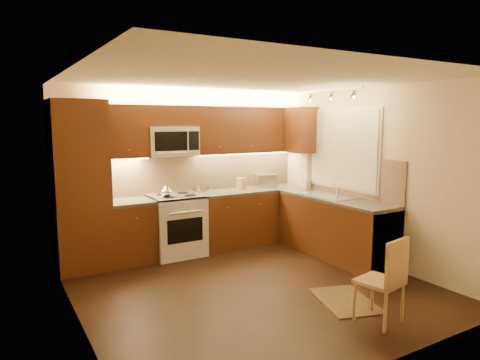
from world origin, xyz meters
TOP-DOWN VIEW (x-y plane):
  - floor at (0.00, 0.00)m, footprint 4.00×4.00m
  - ceiling at (0.00, 0.00)m, footprint 4.00×4.00m
  - wall_back at (0.00, 2.00)m, footprint 4.00×0.01m
  - wall_front at (0.00, -2.00)m, footprint 4.00×0.01m
  - wall_left at (-2.00, 0.00)m, footprint 0.01×4.00m
  - wall_right at (2.00, 0.00)m, footprint 0.01×4.00m
  - pantry at (-1.65, 1.70)m, footprint 0.70×0.60m
  - base_cab_back_left at (-0.99, 1.70)m, footprint 0.62×0.60m
  - counter_back_left at (-0.99, 1.70)m, footprint 0.62×0.60m
  - base_cab_back_right at (1.04, 1.70)m, footprint 1.92×0.60m
  - counter_back_right at (1.04, 1.70)m, footprint 1.92×0.60m
  - base_cab_right at (1.70, 0.40)m, footprint 0.60×2.00m
  - counter_right at (1.70, 0.40)m, footprint 0.60×2.00m
  - dishwasher at (1.70, -0.30)m, footprint 0.58×0.60m
  - backsplash_back at (0.35, 1.99)m, footprint 3.30×0.02m
  - backsplash_right at (1.99, 0.40)m, footprint 0.02×2.00m
  - upper_cab_back_left at (-0.99, 1.82)m, footprint 0.62×0.35m
  - upper_cab_back_right at (1.04, 1.82)m, footprint 1.92×0.35m
  - upper_cab_bridge at (-0.30, 1.82)m, footprint 0.76×0.35m
  - upper_cab_right_corner at (1.82, 1.40)m, footprint 0.35×0.50m
  - stove at (-0.30, 1.68)m, footprint 0.76×0.65m
  - microwave at (-0.30, 1.81)m, footprint 0.76×0.38m
  - window_frame at (1.99, 0.55)m, footprint 0.03×1.44m
  - window_blinds at (1.97, 0.55)m, footprint 0.02×1.36m
  - sink at (1.70, 0.55)m, footprint 0.52×0.86m
  - faucet at (1.88, 0.55)m, footprint 0.20×0.04m
  - track_light_bar at (1.55, 0.40)m, footprint 0.04×1.20m
  - kettle at (-0.48, 1.60)m, footprint 0.17×0.17m
  - toaster_oven at (1.43, 1.83)m, footprint 0.41×0.34m
  - knife_block at (0.89, 1.77)m, footprint 0.12×0.16m
  - spice_jar_a at (0.40, 1.94)m, footprint 0.05×0.05m
  - spice_jar_b at (0.14, 1.94)m, footprint 0.05×0.05m
  - spice_jar_c at (0.15, 1.81)m, footprint 0.05×0.05m
  - spice_jar_d at (0.26, 1.86)m, footprint 0.05×0.05m
  - soap_bottle at (1.91, 1.32)m, footprint 0.10×0.10m
  - rug at (0.68, -0.90)m, footprint 0.77×0.95m
  - dining_chair at (0.61, -1.43)m, footprint 0.46×0.46m

SIDE VIEW (x-z plane):
  - floor at x=0.00m, z-range -0.01..0.01m
  - rug at x=0.68m, z-range 0.00..0.01m
  - base_cab_back_left at x=-0.99m, z-range 0.00..0.86m
  - base_cab_back_right at x=1.04m, z-range 0.00..0.86m
  - base_cab_right at x=1.70m, z-range 0.00..0.86m
  - dishwasher at x=1.70m, z-range 0.01..0.85m
  - dining_chair at x=0.61m, z-range 0.00..0.89m
  - stove at x=-0.30m, z-range 0.00..0.92m
  - counter_back_left at x=-0.99m, z-range 0.86..0.90m
  - counter_back_right at x=1.04m, z-range 0.86..0.90m
  - counter_right at x=1.70m, z-range 0.86..0.90m
  - spice_jar_d at x=0.26m, z-range 0.90..0.99m
  - spice_jar_b at x=0.14m, z-range 0.90..0.99m
  - spice_jar_a at x=0.40m, z-range 0.90..1.00m
  - spice_jar_c at x=0.15m, z-range 0.90..1.00m
  - sink at x=1.70m, z-range 0.90..1.05m
  - knife_block at x=0.89m, z-range 0.90..1.09m
  - toaster_oven at x=1.43m, z-range 0.90..1.11m
  - soap_bottle at x=1.91m, z-range 0.90..1.12m
  - kettle at x=-0.48m, z-range 0.92..1.11m
  - faucet at x=1.88m, z-range 0.90..1.20m
  - pantry at x=-1.65m, z-range 0.00..2.30m
  - backsplash_back at x=0.35m, z-range 0.90..1.50m
  - backsplash_right at x=1.99m, z-range 0.90..1.50m
  - wall_back at x=0.00m, z-range 0.00..2.50m
  - wall_front at x=0.00m, z-range 0.00..2.50m
  - wall_left at x=-2.00m, z-range 0.00..2.50m
  - wall_right at x=2.00m, z-range 0.00..2.50m
  - window_frame at x=1.99m, z-range 0.98..2.22m
  - window_blinds at x=1.97m, z-range 1.02..2.18m
  - microwave at x=-0.30m, z-range 1.50..1.94m
  - upper_cab_back_left at x=-0.99m, z-range 1.50..2.25m
  - upper_cab_back_right at x=1.04m, z-range 1.50..2.25m
  - upper_cab_right_corner at x=1.82m, z-range 1.50..2.25m
  - upper_cab_bridge at x=-0.30m, z-range 1.94..2.25m
  - track_light_bar at x=1.55m, z-range 2.44..2.48m
  - ceiling at x=0.00m, z-range 2.50..2.50m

